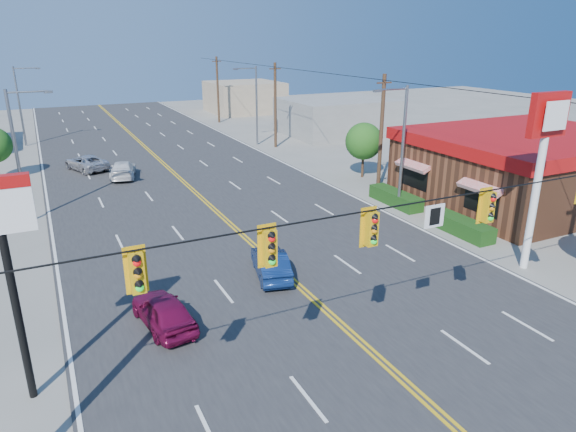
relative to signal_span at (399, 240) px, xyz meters
name	(u,v)px	position (x,y,z in m)	size (l,w,h in m)	color
ground	(392,372)	(0.12, 0.00, -4.89)	(160.00, 160.00, 0.00)	gray
road	(210,206)	(0.12, 20.00, -4.86)	(20.00, 120.00, 0.06)	#2D2D30
signal_span	(399,240)	(0.00, 0.00, 0.00)	(24.32, 0.34, 9.00)	#47301E
kfc	(524,167)	(20.02, 12.00, -2.51)	(16.30, 12.40, 4.70)	brown
kfc_pylon	(543,147)	(11.12, 4.00, 1.16)	(2.20, 0.36, 8.50)	white
pizza_hut_sign	(4,245)	(-10.88, 4.00, 0.30)	(1.90, 0.30, 6.85)	black
streetlight_se	(401,142)	(10.91, 14.00, -0.37)	(2.55, 0.25, 8.00)	gray
streetlight_ne	(255,101)	(10.91, 38.00, -0.37)	(2.55, 0.25, 8.00)	gray
streetlight_sw	(20,150)	(-10.67, 22.00, -0.37)	(2.55, 0.25, 8.00)	gray
streetlight_nw	(21,102)	(-10.67, 48.00, -0.37)	(2.55, 0.25, 8.00)	gray
utility_pole_near	(381,135)	(12.32, 18.00, -0.69)	(0.28, 0.28, 8.40)	#47301E
utility_pole_mid	(275,106)	(12.32, 36.00, -0.69)	(0.28, 0.28, 8.40)	#47301E
utility_pole_far	(218,90)	(12.32, 54.00, -0.69)	(0.28, 0.28, 8.40)	#47301E
tree_kfc_rear	(364,141)	(13.62, 22.00, -1.95)	(2.94, 2.94, 4.41)	#47301E
bld_east_mid	(337,116)	(22.12, 40.00, -2.89)	(12.00, 10.00, 4.00)	gray
bld_east_far	(244,97)	(19.12, 62.00, -2.69)	(10.00, 10.00, 4.40)	tan
car_magenta	(164,312)	(-6.16, 6.25, -4.22)	(1.57, 3.91, 1.33)	maroon
car_blue	(271,264)	(-0.58, 8.50, -4.24)	(1.37, 3.92, 1.29)	navy
car_white	(123,170)	(-3.88, 30.16, -4.22)	(1.85, 4.55, 1.32)	silver
car_silver	(86,163)	(-6.27, 34.03, -4.23)	(2.16, 4.69, 1.30)	#BDBBC1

